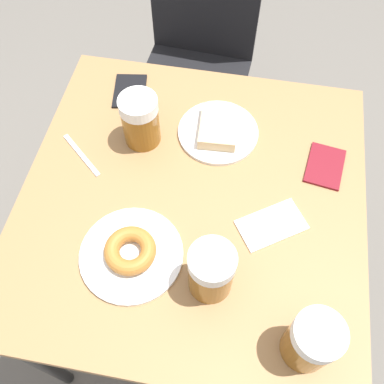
{
  "coord_description": "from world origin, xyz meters",
  "views": [
    {
      "loc": [
        0.09,
        -0.51,
        1.65
      ],
      "look_at": [
        0.0,
        0.0,
        0.77
      ],
      "focal_mm": 40.0,
      "sensor_mm": 36.0,
      "label": 1
    }
  ],
  "objects_px": {
    "fork": "(81,155)",
    "beer_mug_center": "(211,271)",
    "chair": "(199,43)",
    "passport_far_edge": "(325,166)",
    "napkin_folded": "(272,225)",
    "beer_mug_left": "(312,341)",
    "plate_with_cake": "(218,130)",
    "passport_near_edge": "(130,91)",
    "plate_with_donut": "(131,253)",
    "beer_mug_right": "(140,120)"
  },
  "relations": [
    {
      "from": "beer_mug_center",
      "to": "fork",
      "type": "bearing_deg",
      "value": 143.85
    },
    {
      "from": "chair",
      "to": "plate_with_donut",
      "type": "relative_size",
      "value": 4.09
    },
    {
      "from": "chair",
      "to": "plate_with_donut",
      "type": "distance_m",
      "value": 0.96
    },
    {
      "from": "fork",
      "to": "passport_near_edge",
      "type": "height_order",
      "value": "passport_near_edge"
    },
    {
      "from": "plate_with_cake",
      "to": "passport_near_edge",
      "type": "height_order",
      "value": "plate_with_cake"
    },
    {
      "from": "chair",
      "to": "passport_far_edge",
      "type": "bearing_deg",
      "value": -51.33
    },
    {
      "from": "chair",
      "to": "passport_far_edge",
      "type": "xyz_separation_m",
      "value": [
        0.43,
        -0.62,
        0.19
      ]
    },
    {
      "from": "plate_with_donut",
      "to": "passport_far_edge",
      "type": "height_order",
      "value": "plate_with_donut"
    },
    {
      "from": "plate_with_cake",
      "to": "napkin_folded",
      "type": "height_order",
      "value": "plate_with_cake"
    },
    {
      "from": "beer_mug_center",
      "to": "fork",
      "type": "distance_m",
      "value": 0.48
    },
    {
      "from": "chair",
      "to": "plate_with_donut",
      "type": "height_order",
      "value": "chair"
    },
    {
      "from": "plate_with_donut",
      "to": "beer_mug_right",
      "type": "height_order",
      "value": "beer_mug_right"
    },
    {
      "from": "beer_mug_left",
      "to": "beer_mug_center",
      "type": "relative_size",
      "value": 1.0
    },
    {
      "from": "beer_mug_right",
      "to": "plate_with_cake",
      "type": "bearing_deg",
      "value": 15.05
    },
    {
      "from": "beer_mug_right",
      "to": "passport_far_edge",
      "type": "height_order",
      "value": "beer_mug_right"
    },
    {
      "from": "fork",
      "to": "beer_mug_center",
      "type": "bearing_deg",
      "value": -36.15
    },
    {
      "from": "beer_mug_left",
      "to": "passport_near_edge",
      "type": "distance_m",
      "value": 0.81
    },
    {
      "from": "chair",
      "to": "beer_mug_left",
      "type": "relative_size",
      "value": 6.6
    },
    {
      "from": "chair",
      "to": "beer_mug_right",
      "type": "height_order",
      "value": "chair"
    },
    {
      "from": "chair",
      "to": "fork",
      "type": "xyz_separation_m",
      "value": [
        -0.19,
        -0.69,
        0.19
      ]
    },
    {
      "from": "plate_with_donut",
      "to": "beer_mug_right",
      "type": "relative_size",
      "value": 1.61
    },
    {
      "from": "plate_with_cake",
      "to": "beer_mug_left",
      "type": "distance_m",
      "value": 0.57
    },
    {
      "from": "plate_with_donut",
      "to": "beer_mug_center",
      "type": "bearing_deg",
      "value": -9.95
    },
    {
      "from": "fork",
      "to": "passport_far_edge",
      "type": "relative_size",
      "value": 0.95
    },
    {
      "from": "beer_mug_center",
      "to": "napkin_folded",
      "type": "distance_m",
      "value": 0.21
    },
    {
      "from": "plate_with_cake",
      "to": "beer_mug_center",
      "type": "bearing_deg",
      "value": -83.95
    },
    {
      "from": "chair",
      "to": "plate_with_cake",
      "type": "height_order",
      "value": "chair"
    },
    {
      "from": "napkin_folded",
      "to": "beer_mug_left",
      "type": "bearing_deg",
      "value": -72.04
    },
    {
      "from": "chair",
      "to": "napkin_folded",
      "type": "bearing_deg",
      "value": -65.11
    },
    {
      "from": "beer_mug_center",
      "to": "beer_mug_right",
      "type": "height_order",
      "value": "same"
    },
    {
      "from": "napkin_folded",
      "to": "plate_with_donut",
      "type": "bearing_deg",
      "value": -156.59
    },
    {
      "from": "passport_far_edge",
      "to": "passport_near_edge",
      "type": "bearing_deg",
      "value": 163.7
    },
    {
      "from": "plate_with_cake",
      "to": "plate_with_donut",
      "type": "relative_size",
      "value": 0.91
    },
    {
      "from": "beer_mug_left",
      "to": "beer_mug_center",
      "type": "distance_m",
      "value": 0.23
    },
    {
      "from": "chair",
      "to": "fork",
      "type": "height_order",
      "value": "chair"
    },
    {
      "from": "napkin_folded",
      "to": "plate_with_cake",
      "type": "bearing_deg",
      "value": 123.37
    },
    {
      "from": "beer_mug_center",
      "to": "beer_mug_right",
      "type": "distance_m",
      "value": 0.43
    },
    {
      "from": "beer_mug_center",
      "to": "plate_with_cake",
      "type": "bearing_deg",
      "value": 96.05
    },
    {
      "from": "plate_with_donut",
      "to": "passport_far_edge",
      "type": "distance_m",
      "value": 0.53
    },
    {
      "from": "beer_mug_center",
      "to": "plate_with_donut",
      "type": "bearing_deg",
      "value": 170.05
    },
    {
      "from": "beer_mug_right",
      "to": "fork",
      "type": "xyz_separation_m",
      "value": [
        -0.14,
        -0.08,
        -0.07
      ]
    },
    {
      "from": "plate_with_donut",
      "to": "passport_far_edge",
      "type": "relative_size",
      "value": 1.69
    },
    {
      "from": "beer_mug_center",
      "to": "passport_near_edge",
      "type": "relative_size",
      "value": 1.05
    },
    {
      "from": "beer_mug_left",
      "to": "beer_mug_right",
      "type": "relative_size",
      "value": 1.0
    },
    {
      "from": "plate_with_donut",
      "to": "fork",
      "type": "xyz_separation_m",
      "value": [
        -0.2,
        0.24,
        -0.01
      ]
    },
    {
      "from": "passport_near_edge",
      "to": "napkin_folded",
      "type": "bearing_deg",
      "value": -39.09
    },
    {
      "from": "passport_far_edge",
      "to": "napkin_folded",
      "type": "bearing_deg",
      "value": -122.15
    },
    {
      "from": "beer_mug_left",
      "to": "plate_with_cake",
      "type": "bearing_deg",
      "value": 115.92
    },
    {
      "from": "beer_mug_center",
      "to": "napkin_folded",
      "type": "height_order",
      "value": "beer_mug_center"
    },
    {
      "from": "beer_mug_left",
      "to": "passport_near_edge",
      "type": "relative_size",
      "value": 1.05
    }
  ]
}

